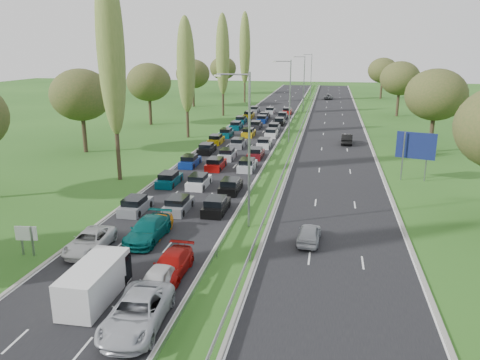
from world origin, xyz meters
The scene contains 21 objects.
ground centered at (4.50, 80.00, 0.00)m, with size 260.00×260.00×0.00m, color #214A17.
near_carriageway centered at (-2.25, 82.50, 0.00)m, with size 10.50×215.00×0.04m, color black.
far_carriageway centered at (11.25, 82.50, 0.00)m, with size 10.50×215.00×0.04m, color black.
central_reservation centered at (4.50, 82.50, 0.55)m, with size 2.36×215.00×0.32m.
lamp_columns centered at (4.50, 78.00, 6.00)m, with size 0.18×140.18×12.00m.
poplar_row centered at (-11.50, 68.17, 12.39)m, with size 2.80×127.80×22.44m.
woodland_left centered at (-22.00, 62.63, 7.68)m, with size 8.00×166.00×11.10m.
woodland_right centered at (24.00, 66.67, 7.68)m, with size 8.00×153.00×11.10m.
traffic_queue_fill centered at (-2.24, 77.49, 0.44)m, with size 9.12×69.64×0.80m.
near_car_2 centered at (-5.60, 36.42, 0.71)m, with size 2.29×4.96×1.38m, color silver.
near_car_7 centered at (-2.33, 38.96, 0.81)m, with size 2.21×5.44×1.58m, color #054F4D.
near_car_8 centered at (-2.15, 40.11, 0.72)m, with size 1.65×4.10×1.40m, color orange.
near_car_10 centered at (1.33, 28.28, 0.83)m, with size 2.67×5.80×1.61m, color #ACAFB6.
near_car_11 centered at (1.17, 33.96, 0.71)m, with size 1.95×4.79×1.39m, color #9F0C09.
near_car_12 centered at (1.05, 31.81, 0.73)m, with size 1.67×4.15×1.41m, color silver.
far_car_0 centered at (9.35, 40.76, 0.69)m, with size 1.57×3.91×1.33m, color #A7AAB0.
far_car_1 centered at (13.04, 78.29, 0.76)m, with size 1.57×4.49×1.48m, color black.
far_car_2 centered at (9.74, 141.20, 0.70)m, with size 2.25×4.87×1.35m, color slate.
white_van_rear centered at (-2.02, 30.55, 1.10)m, with size 2.09×5.32×2.14m.
info_sign centered at (-9.40, 34.94, 1.37)m, with size 1.50×0.28×2.10m.
direction_sign centered at (19.40, 59.46, 3.57)m, with size 3.85×1.26×5.20m.
Camera 1 is at (10.36, 8.82, 13.68)m, focal length 35.00 mm.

